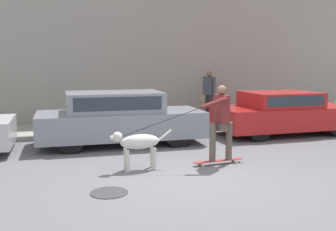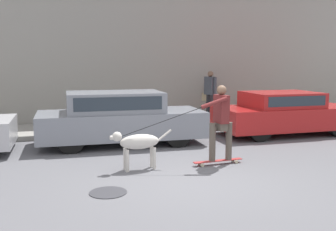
# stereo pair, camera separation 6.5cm
# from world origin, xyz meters

# --- Properties ---
(ground_plane) EXTENTS (36.00, 36.00, 0.00)m
(ground_plane) POSITION_xyz_m (0.00, 0.00, 0.00)
(ground_plane) COLOR slate
(back_wall) EXTENTS (32.00, 0.30, 4.64)m
(back_wall) POSITION_xyz_m (0.00, 6.86, 2.32)
(back_wall) COLOR gray
(back_wall) RESTS_ON ground_plane
(sidewalk_curb) EXTENTS (30.00, 2.20, 0.14)m
(sidewalk_curb) POSITION_xyz_m (0.00, 5.59, 0.07)
(sidewalk_curb) COLOR gray
(sidewalk_curb) RESTS_ON ground_plane
(parked_car_1) EXTENTS (4.27, 1.84, 1.37)m
(parked_car_1) POSITION_xyz_m (-0.73, 3.42, 0.68)
(parked_car_1) COLOR black
(parked_car_1) RESTS_ON ground_plane
(parked_car_2) EXTENTS (4.08, 1.81, 1.25)m
(parked_car_2) POSITION_xyz_m (4.16, 3.42, 0.62)
(parked_car_2) COLOR black
(parked_car_2) RESTS_ON ground_plane
(dog) EXTENTS (1.28, 0.36, 0.79)m
(dog) POSITION_xyz_m (-0.81, 0.91, 0.54)
(dog) COLOR beige
(dog) RESTS_ON ground_plane
(skateboarder) EXTENTS (2.66, 0.54, 1.66)m
(skateboarder) POSITION_xyz_m (0.92, 0.82, 0.94)
(skateboarder) COLOR beige
(skateboarder) RESTS_ON ground_plane
(pedestrian_with_bag) EXTENTS (0.33, 0.70, 1.67)m
(pedestrian_with_bag) POSITION_xyz_m (2.91, 6.07, 1.06)
(pedestrian_with_bag) COLOR #28282D
(pedestrian_with_bag) RESTS_ON sidewalk_curb
(manhole_cover) EXTENTS (0.62, 0.62, 0.01)m
(manhole_cover) POSITION_xyz_m (-1.59, -0.32, 0.01)
(manhole_cover) COLOR #38383D
(manhole_cover) RESTS_ON ground_plane
(fire_hydrant) EXTENTS (0.18, 0.18, 0.75)m
(fire_hydrant) POSITION_xyz_m (6.54, 4.24, 0.39)
(fire_hydrant) COLOR red
(fire_hydrant) RESTS_ON ground_plane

